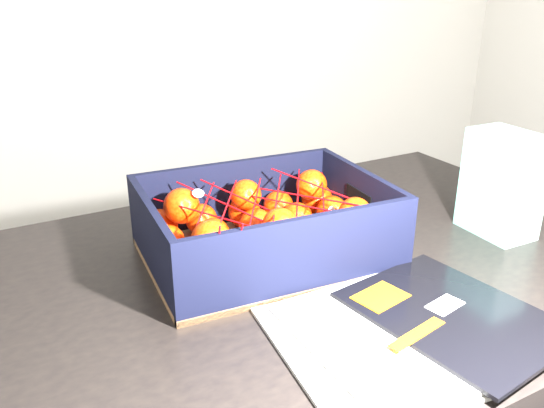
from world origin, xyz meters
name	(u,v)px	position (x,y,z in m)	size (l,w,h in m)	color
table	(313,310)	(0.06, 0.32, 0.65)	(1.26, 0.89, 0.75)	black
magazine_stack	(402,332)	(0.06, 0.08, 0.76)	(0.39, 0.32, 0.02)	silver
produce_crate	(265,234)	(-0.01, 0.37, 0.79)	(0.40, 0.30, 0.13)	#8B5B40
clementine_heap	(263,229)	(-0.02, 0.38, 0.80)	(0.38, 0.28, 0.11)	red
mesh_net	(262,204)	(-0.02, 0.36, 0.85)	(0.33, 0.26, 0.09)	#BC070C
retail_carton	(502,184)	(0.43, 0.29, 0.85)	(0.09, 0.13, 0.19)	white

